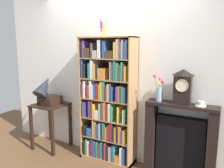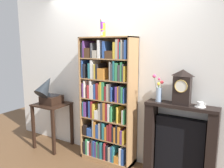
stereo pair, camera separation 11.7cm
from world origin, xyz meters
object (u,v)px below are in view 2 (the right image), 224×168
at_px(gramophone, 48,91).
at_px(teacup_with_saucer, 200,105).
at_px(bookshelf, 107,105).
at_px(cup_stack, 103,27).
at_px(mantel_clock, 182,87).
at_px(flower_vase, 159,92).
at_px(side_table_left, 52,115).
at_px(fireplace_mantel, 179,142).

xyz_separation_m(gramophone, teacup_with_saucer, (2.35, 0.21, 0.05)).
distance_m(bookshelf, cup_stack, 1.13).
xyz_separation_m(mantel_clock, flower_vase, (-0.30, -0.00, -0.09)).
distance_m(cup_stack, teacup_with_saucer, 1.66).
distance_m(mantel_clock, flower_vase, 0.31).
height_order(cup_stack, side_table_left, cup_stack).
bearing_deg(teacup_with_saucer, bookshelf, -177.38).
height_order(gramophone, fireplace_mantel, gramophone).
relative_size(mantel_clock, teacup_with_saucer, 3.31).
xyz_separation_m(bookshelf, fireplace_mantel, (1.06, 0.08, -0.37)).
xyz_separation_m(gramophone, flower_vase, (1.83, 0.20, 0.16)).
xyz_separation_m(bookshelf, gramophone, (-1.07, -0.15, 0.12)).
distance_m(cup_stack, mantel_clock, 1.36).
relative_size(gramophone, flower_vase, 1.45).
bearing_deg(mantel_clock, gramophone, -174.46).
height_order(gramophone, teacup_with_saucer, gramophone).
bearing_deg(teacup_with_saucer, fireplace_mantel, 175.69).
bearing_deg(side_table_left, fireplace_mantel, 4.23).
bearing_deg(mantel_clock, fireplace_mantel, 89.91).
relative_size(side_table_left, mantel_clock, 1.74).
height_order(side_table_left, gramophone, gramophone).
distance_m(side_table_left, flower_vase, 1.92).
relative_size(fireplace_mantel, mantel_clock, 2.29).
height_order(cup_stack, teacup_with_saucer, cup_stack).
bearing_deg(flower_vase, teacup_with_saucer, 0.41).
bearing_deg(fireplace_mantel, side_table_left, -175.77).
distance_m(bookshelf, flower_vase, 0.81).
bearing_deg(flower_vase, side_table_left, -175.73).
bearing_deg(mantel_clock, flower_vase, -179.74).
height_order(bookshelf, side_table_left, bookshelf).
distance_m(bookshelf, mantel_clock, 1.12).
bearing_deg(mantel_clock, teacup_with_saucer, 0.61).
height_order(fireplace_mantel, teacup_with_saucer, teacup_with_saucer).
bearing_deg(bookshelf, fireplace_mantel, 4.10).
relative_size(fireplace_mantel, flower_vase, 2.79).
xyz_separation_m(cup_stack, mantel_clock, (1.13, 0.06, -0.76)).
distance_m(cup_stack, gramophone, 1.43).
bearing_deg(side_table_left, bookshelf, 4.36).
bearing_deg(teacup_with_saucer, gramophone, -174.93).
height_order(flower_vase, teacup_with_saucer, flower_vase).
bearing_deg(fireplace_mantel, flower_vase, -176.01).
bearing_deg(teacup_with_saucer, side_table_left, -176.59).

